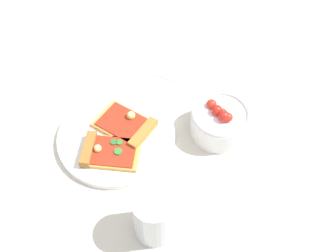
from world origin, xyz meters
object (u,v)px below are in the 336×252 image
pizza_slice_far (106,151)px  paper_napkin (178,63)px  salad_bowl (220,121)px  pizza_slice_near (129,126)px  soda_glass (154,216)px  plate (117,137)px

pizza_slice_far → paper_napkin: bearing=155.6°
pizza_slice_far → salad_bowl: salad_bowl is taller
salad_bowl → paper_napkin: bearing=-152.7°
salad_bowl → paper_napkin: (-0.20, -0.10, -0.03)m
pizza_slice_near → soda_glass: bearing=19.6°
paper_napkin → salad_bowl: bearing=27.3°
pizza_slice_near → paper_napkin: pizza_slice_near is taller
salad_bowl → soda_glass: 0.26m
plate → paper_napkin: 0.26m
plate → salad_bowl: salad_bowl is taller
plate → pizza_slice_far: bearing=-15.9°
pizza_slice_near → soda_glass: (0.22, 0.08, 0.03)m
pizza_slice_near → pizza_slice_far: (0.07, -0.04, 0.00)m
plate → pizza_slice_far: pizza_slice_far is taller
pizza_slice_far → pizza_slice_near: bearing=151.3°
soda_glass → paper_napkin: 0.44m
salad_bowl → soda_glass: (0.24, -0.12, 0.02)m
salad_bowl → plate: bearing=-79.9°
plate → paper_napkin: (-0.24, 0.11, -0.01)m
pizza_slice_near → soda_glass: 0.23m
plate → salad_bowl: (-0.04, 0.22, 0.03)m
plate → pizza_slice_near: bearing=130.7°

